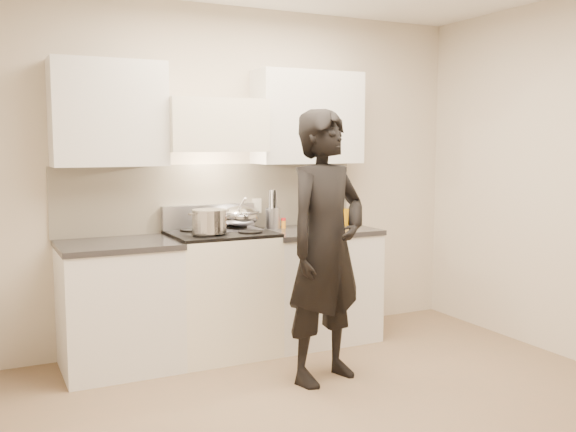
{
  "coord_description": "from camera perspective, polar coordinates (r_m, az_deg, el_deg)",
  "views": [
    {
      "loc": [
        -1.97,
        -3.13,
        1.61
      ],
      "look_at": [
        0.09,
        1.05,
        1.08
      ],
      "focal_mm": 40.0,
      "sensor_mm": 36.0,
      "label": 1
    }
  ],
  "objects": [
    {
      "name": "ground_plane",
      "position": [
        4.04,
        5.76,
        -17.1
      ],
      "size": [
        4.0,
        4.0,
        0.0
      ],
      "primitive_type": "plane",
      "color": "#81644A"
    },
    {
      "name": "room_shell",
      "position": [
        3.99,
        2.47,
        6.25
      ],
      "size": [
        4.04,
        3.54,
        2.7
      ],
      "color": "beige",
      "rests_on": "ground"
    },
    {
      "name": "stove",
      "position": [
        4.99,
        -5.93,
        -6.77
      ],
      "size": [
        0.76,
        0.65,
        0.96
      ],
      "color": "white",
      "rests_on": "ground"
    },
    {
      "name": "counter_right",
      "position": [
        5.33,
        2.52,
        -6.04
      ],
      "size": [
        0.92,
        0.67,
        0.92
      ],
      "color": "silver",
      "rests_on": "ground"
    },
    {
      "name": "counter_left",
      "position": [
        4.78,
        -14.8,
        -7.68
      ],
      "size": [
        0.82,
        0.67,
        0.92
      ],
      "color": "silver",
      "rests_on": "ground"
    },
    {
      "name": "wok",
      "position": [
        5.06,
        -4.31,
        -0.02
      ],
      "size": [
        0.31,
        0.39,
        0.25
      ],
      "color": "#B2B2B5",
      "rests_on": "stove"
    },
    {
      "name": "stock_pot",
      "position": [
        4.75,
        -7.01,
        -0.45
      ],
      "size": [
        0.35,
        0.33,
        0.17
      ],
      "color": "#B2B2B5",
      "rests_on": "stove"
    },
    {
      "name": "utensil_crock",
      "position": [
        5.26,
        -1.37,
        -0.05
      ],
      "size": [
        0.12,
        0.12,
        0.32
      ],
      "color": "#B6B8C4",
      "rests_on": "counter_right"
    },
    {
      "name": "spice_jar",
      "position": [
        5.26,
        -0.4,
        -0.63
      ],
      "size": [
        0.04,
        0.04,
        0.09
      ],
      "color": "orange",
      "rests_on": "counter_right"
    },
    {
      "name": "oil_glass",
      "position": [
        5.49,
        5.08,
        -0.06
      ],
      "size": [
        0.08,
        0.08,
        0.14
      ],
      "color": "#B47405",
      "rests_on": "counter_right"
    },
    {
      "name": "person",
      "position": [
        4.33,
        3.39,
        -2.75
      ],
      "size": [
        0.77,
        0.62,
        1.84
      ],
      "primitive_type": "imported",
      "rotation": [
        0.0,
        0.0,
        0.3
      ],
      "color": "black",
      "rests_on": "ground"
    }
  ]
}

